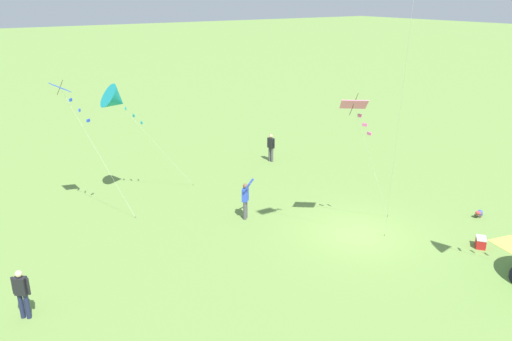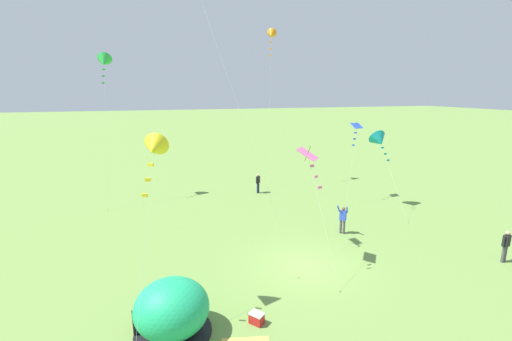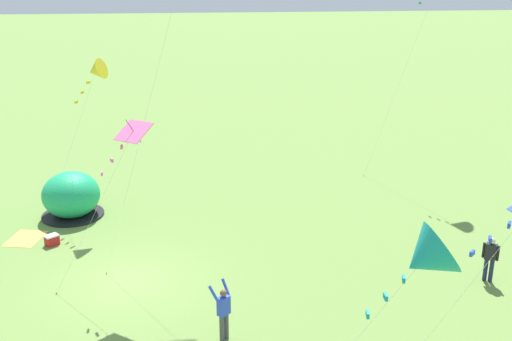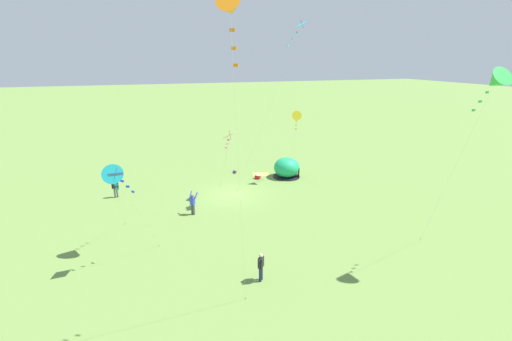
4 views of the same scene
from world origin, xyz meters
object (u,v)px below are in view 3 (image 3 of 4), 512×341
person_strolling (490,257)px  popup_tent (71,196)px  kite_teal (425,258)px  cooler_box (52,240)px  kite_pink (130,137)px  kite_yellow (96,71)px  person_center_field (223,311)px

person_strolling → popup_tent: bearing=-117.7°
person_strolling → kite_teal: kite_teal is taller
cooler_box → kite_pink: bearing=44.5°
popup_tent → kite_yellow: kite_yellow is taller
cooler_box → person_strolling: (5.27, 16.33, 0.74)m
kite_teal → kite_pink: bearing=-143.6°
person_strolling → kite_pink: 13.46m
kite_yellow → popup_tent: bearing=-82.2°
person_strolling → kite_teal: size_ratio=0.29×
kite_teal → kite_yellow: bearing=-152.3°
person_strolling → person_center_field: person_center_field is taller
cooler_box → person_strolling: bearing=72.1°
person_strolling → kite_pink: (-1.45, -12.58, 4.56)m
popup_tent → kite_pink: (6.92, 3.38, 4.52)m
popup_tent → kite_pink: bearing=26.0°
cooler_box → kite_yellow: kite_yellow is taller
cooler_box → kite_teal: size_ratio=0.11×
kite_yellow → kite_teal: bearing=27.7°
popup_tent → cooler_box: (3.09, -0.38, -0.78)m
person_strolling → person_center_field: bearing=-76.5°
person_center_field → person_strolling: bearing=103.5°
person_center_field → kite_teal: bearing=36.9°
person_strolling → kite_yellow: 17.72m
kite_pink → kite_yellow: bearing=-165.5°
popup_tent → kite_yellow: size_ratio=0.39×
kite_teal → kite_yellow: (-16.08, -8.45, 1.56)m
cooler_box → kite_teal: (12.78, 10.35, 4.87)m
kite_teal → kite_pink: kite_pink is taller
cooler_box → kite_yellow: (-3.30, 1.91, 6.43)m
cooler_box → person_strolling: size_ratio=0.37×
cooler_box → person_center_field: size_ratio=0.34×
cooler_box → person_strolling: person_strolling is taller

